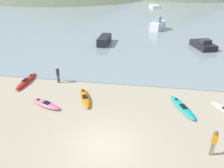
{
  "coord_description": "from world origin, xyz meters",
  "views": [
    {
      "loc": [
        1.92,
        -9.49,
        8.98
      ],
      "look_at": [
        -0.69,
        7.0,
        0.5
      ],
      "focal_mm": 35.0,
      "sensor_mm": 36.0,
      "label": 1
    }
  ],
  "objects_px": {
    "kayak_on_sand_3": "(182,107)",
    "person_near_waterline": "(58,74)",
    "person_near_foreground": "(214,141)",
    "kayak_on_sand_2": "(84,98)",
    "moored_boat_3": "(104,40)",
    "moored_boat_0": "(203,45)",
    "kayak_on_sand_1": "(26,81)",
    "moored_boat_4": "(158,25)",
    "moored_boat_1": "(155,6)",
    "kayak_on_sand_4": "(45,104)"
  },
  "relations": [
    {
      "from": "kayak_on_sand_3",
      "to": "person_near_waterline",
      "type": "height_order",
      "value": "person_near_waterline"
    },
    {
      "from": "person_near_foreground",
      "to": "person_near_waterline",
      "type": "xyz_separation_m",
      "value": [
        -11.62,
        7.24,
        -0.05
      ]
    },
    {
      "from": "kayak_on_sand_2",
      "to": "person_near_foreground",
      "type": "height_order",
      "value": "person_near_foreground"
    },
    {
      "from": "kayak_on_sand_2",
      "to": "moored_boat_3",
      "type": "relative_size",
      "value": 0.8
    },
    {
      "from": "person_near_foreground",
      "to": "moored_boat_0",
      "type": "distance_m",
      "value": 20.3
    },
    {
      "from": "kayak_on_sand_3",
      "to": "kayak_on_sand_1",
      "type": "bearing_deg",
      "value": 170.73
    },
    {
      "from": "kayak_on_sand_3",
      "to": "moored_boat_3",
      "type": "relative_size",
      "value": 0.84
    },
    {
      "from": "kayak_on_sand_3",
      "to": "moored_boat_4",
      "type": "distance_m",
      "value": 25.41
    },
    {
      "from": "moored_boat_4",
      "to": "person_near_foreground",
      "type": "bearing_deg",
      "value": -86.01
    },
    {
      "from": "person_near_foreground",
      "to": "person_near_waterline",
      "type": "distance_m",
      "value": 13.69
    },
    {
      "from": "person_near_waterline",
      "to": "moored_boat_1",
      "type": "xyz_separation_m",
      "value": [
        9.5,
        50.72,
        -0.47
      ]
    },
    {
      "from": "person_near_foreground",
      "to": "person_near_waterline",
      "type": "height_order",
      "value": "person_near_foreground"
    },
    {
      "from": "kayak_on_sand_1",
      "to": "person_near_waterline",
      "type": "xyz_separation_m",
      "value": [
        2.92,
        0.52,
        0.71
      ]
    },
    {
      "from": "moored_boat_1",
      "to": "moored_boat_4",
      "type": "relative_size",
      "value": 1.18
    },
    {
      "from": "kayak_on_sand_1",
      "to": "kayak_on_sand_4",
      "type": "relative_size",
      "value": 1.28
    },
    {
      "from": "kayak_on_sand_4",
      "to": "kayak_on_sand_2",
      "type": "bearing_deg",
      "value": 27.91
    },
    {
      "from": "person_near_waterline",
      "to": "moored_boat_3",
      "type": "distance_m",
      "value": 12.8
    },
    {
      "from": "moored_boat_4",
      "to": "kayak_on_sand_1",
      "type": "bearing_deg",
      "value": -118.28
    },
    {
      "from": "moored_boat_1",
      "to": "moored_boat_3",
      "type": "height_order",
      "value": "moored_boat_3"
    },
    {
      "from": "kayak_on_sand_3",
      "to": "person_near_foreground",
      "type": "distance_m",
      "value": 4.68
    },
    {
      "from": "kayak_on_sand_3",
      "to": "kayak_on_sand_4",
      "type": "xyz_separation_m",
      "value": [
        -10.16,
        -1.22,
        0.02
      ]
    },
    {
      "from": "kayak_on_sand_4",
      "to": "moored_boat_4",
      "type": "distance_m",
      "value": 28.1
    },
    {
      "from": "person_near_waterline",
      "to": "moored_boat_4",
      "type": "relative_size",
      "value": 0.4
    },
    {
      "from": "moored_boat_1",
      "to": "moored_boat_0",
      "type": "bearing_deg",
      "value": -81.43
    },
    {
      "from": "moored_boat_4",
      "to": "kayak_on_sand_2",
      "type": "bearing_deg",
      "value": -104.25
    },
    {
      "from": "person_near_waterline",
      "to": "kayak_on_sand_2",
      "type": "bearing_deg",
      "value": -38.99
    },
    {
      "from": "person_near_waterline",
      "to": "person_near_foreground",
      "type": "bearing_deg",
      "value": -31.91
    },
    {
      "from": "person_near_waterline",
      "to": "moored_boat_1",
      "type": "height_order",
      "value": "person_near_waterline"
    },
    {
      "from": "kayak_on_sand_2",
      "to": "moored_boat_3",
      "type": "bearing_deg",
      "value": 94.8
    },
    {
      "from": "person_near_waterline",
      "to": "moored_boat_0",
      "type": "bearing_deg",
      "value": 39.9
    },
    {
      "from": "person_near_waterline",
      "to": "kayak_on_sand_4",
      "type": "bearing_deg",
      "value": -82.98
    },
    {
      "from": "person_near_foreground",
      "to": "moored_boat_1",
      "type": "bearing_deg",
      "value": 92.09
    },
    {
      "from": "kayak_on_sand_1",
      "to": "person_near_foreground",
      "type": "height_order",
      "value": "person_near_foreground"
    },
    {
      "from": "kayak_on_sand_1",
      "to": "moored_boat_1",
      "type": "distance_m",
      "value": 52.72
    },
    {
      "from": "kayak_on_sand_1",
      "to": "moored_boat_0",
      "type": "xyz_separation_m",
      "value": [
        18.15,
        13.25,
        0.33
      ]
    },
    {
      "from": "person_near_foreground",
      "to": "moored_boat_3",
      "type": "height_order",
      "value": "person_near_foreground"
    },
    {
      "from": "person_near_foreground",
      "to": "moored_boat_0",
      "type": "height_order",
      "value": "person_near_foreground"
    },
    {
      "from": "person_near_foreground",
      "to": "moored_boat_1",
      "type": "relative_size",
      "value": 0.36
    },
    {
      "from": "kayak_on_sand_3",
      "to": "moored_boat_3",
      "type": "height_order",
      "value": "moored_boat_3"
    },
    {
      "from": "kayak_on_sand_2",
      "to": "kayak_on_sand_4",
      "type": "bearing_deg",
      "value": -152.09
    },
    {
      "from": "person_near_waterline",
      "to": "moored_boat_0",
      "type": "distance_m",
      "value": 19.86
    },
    {
      "from": "kayak_on_sand_4",
      "to": "person_near_waterline",
      "type": "distance_m",
      "value": 4.05
    },
    {
      "from": "kayak_on_sand_4",
      "to": "moored_boat_3",
      "type": "bearing_deg",
      "value": 85.25
    },
    {
      "from": "moored_boat_1",
      "to": "moored_boat_4",
      "type": "bearing_deg",
      "value": -89.93
    },
    {
      "from": "kayak_on_sand_4",
      "to": "kayak_on_sand_3",
      "type": "bearing_deg",
      "value": 6.83
    },
    {
      "from": "person_near_waterline",
      "to": "moored_boat_3",
      "type": "height_order",
      "value": "person_near_waterline"
    },
    {
      "from": "person_near_waterline",
      "to": "moored_boat_0",
      "type": "xyz_separation_m",
      "value": [
        15.23,
        12.73,
        -0.38
      ]
    },
    {
      "from": "moored_boat_0",
      "to": "moored_boat_1",
      "type": "bearing_deg",
      "value": 98.57
    },
    {
      "from": "kayak_on_sand_2",
      "to": "moored_boat_4",
      "type": "bearing_deg",
      "value": 75.75
    },
    {
      "from": "moored_boat_3",
      "to": "moored_boat_4",
      "type": "distance_m",
      "value": 12.59
    }
  ]
}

